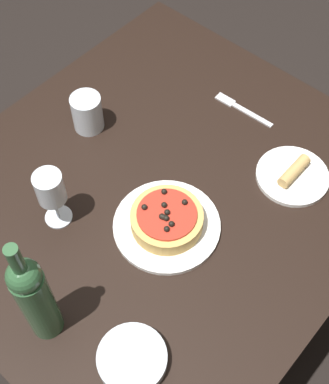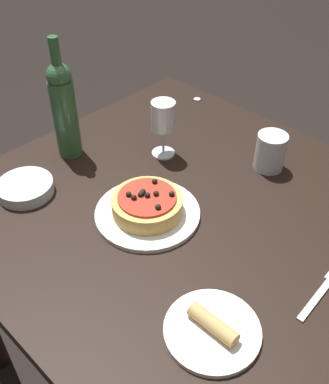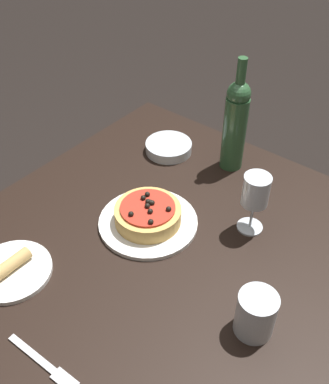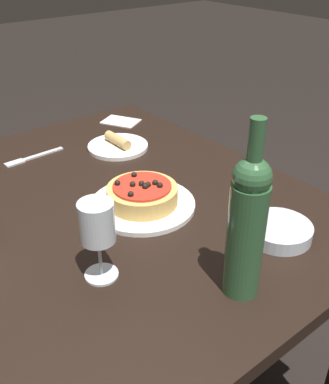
{
  "view_description": "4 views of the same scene",
  "coord_description": "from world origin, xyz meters",
  "px_view_note": "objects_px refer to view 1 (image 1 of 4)",
  "views": [
    {
      "loc": [
        -0.56,
        -0.52,
        1.88
      ],
      "look_at": [
        -0.05,
        -0.06,
        0.86
      ],
      "focal_mm": 50.0,
      "sensor_mm": 36.0,
      "label": 1
    },
    {
      "loc": [
        0.52,
        -0.64,
        1.52
      ],
      "look_at": [
        -0.02,
        -0.09,
        0.87
      ],
      "focal_mm": 42.0,
      "sensor_mm": 36.0,
      "label": 2
    },
    {
      "loc": [
        0.55,
        0.46,
        1.59
      ],
      "look_at": [
        -0.11,
        -0.07,
        0.86
      ],
      "focal_mm": 42.0,
      "sensor_mm": 36.0,
      "label": 3
    },
    {
      "loc": [
        -0.83,
        0.45,
        1.35
      ],
      "look_at": [
        -0.13,
        -0.11,
        0.82
      ],
      "focal_mm": 42.0,
      "sensor_mm": 36.0,
      "label": 4
    }
  ],
  "objects_px": {
    "dining_table": "(160,209)",
    "fork": "(240,108)",
    "wine_glass": "(50,190)",
    "dinner_plate": "(167,226)",
    "water_cup": "(87,113)",
    "pizza": "(167,219)",
    "wine_bottle": "(34,297)",
    "side_plate": "(293,175)",
    "side_bowl": "(132,359)"
  },
  "relations": [
    {
      "from": "water_cup",
      "to": "side_bowl",
      "type": "bearing_deg",
      "value": -126.29
    },
    {
      "from": "water_cup",
      "to": "dinner_plate",
      "type": "bearing_deg",
      "value": -105.2
    },
    {
      "from": "dining_table",
      "to": "wine_bottle",
      "type": "distance_m",
      "value": 0.49
    },
    {
      "from": "fork",
      "to": "side_plate",
      "type": "height_order",
      "value": "side_plate"
    },
    {
      "from": "dinner_plate",
      "to": "fork",
      "type": "distance_m",
      "value": 0.44
    },
    {
      "from": "side_bowl",
      "to": "fork",
      "type": "relative_size",
      "value": 0.78
    },
    {
      "from": "wine_glass",
      "to": "wine_bottle",
      "type": "xyz_separation_m",
      "value": [
        -0.2,
        -0.18,
        0.03
      ]
    },
    {
      "from": "dinner_plate",
      "to": "wine_glass",
      "type": "bearing_deg",
      "value": 125.73
    },
    {
      "from": "side_bowl",
      "to": "side_plate",
      "type": "height_order",
      "value": "side_plate"
    },
    {
      "from": "wine_glass",
      "to": "side_bowl",
      "type": "height_order",
      "value": "wine_glass"
    },
    {
      "from": "wine_glass",
      "to": "side_plate",
      "type": "distance_m",
      "value": 0.61
    },
    {
      "from": "dinner_plate",
      "to": "wine_glass",
      "type": "distance_m",
      "value": 0.29
    },
    {
      "from": "pizza",
      "to": "wine_bottle",
      "type": "distance_m",
      "value": 0.37
    },
    {
      "from": "side_plate",
      "to": "dining_table",
      "type": "bearing_deg",
      "value": 136.97
    },
    {
      "from": "pizza",
      "to": "dining_table",
      "type": "bearing_deg",
      "value": 50.78
    },
    {
      "from": "wine_glass",
      "to": "fork",
      "type": "relative_size",
      "value": 0.91
    },
    {
      "from": "dining_table",
      "to": "fork",
      "type": "xyz_separation_m",
      "value": [
        0.35,
        0.01,
        0.1
      ]
    },
    {
      "from": "wine_bottle",
      "to": "water_cup",
      "type": "height_order",
      "value": "wine_bottle"
    },
    {
      "from": "pizza",
      "to": "side_bowl",
      "type": "distance_m",
      "value": 0.33
    },
    {
      "from": "dinner_plate",
      "to": "wine_bottle",
      "type": "height_order",
      "value": "wine_bottle"
    },
    {
      "from": "side_plate",
      "to": "water_cup",
      "type": "bearing_deg",
      "value": 113.32
    },
    {
      "from": "dining_table",
      "to": "pizza",
      "type": "relative_size",
      "value": 6.48
    },
    {
      "from": "dinner_plate",
      "to": "water_cup",
      "type": "distance_m",
      "value": 0.39
    },
    {
      "from": "fork",
      "to": "dining_table",
      "type": "bearing_deg",
      "value": 89.15
    },
    {
      "from": "pizza",
      "to": "wine_bottle",
      "type": "height_order",
      "value": "wine_bottle"
    },
    {
      "from": "water_cup",
      "to": "fork",
      "type": "bearing_deg",
      "value": -40.06
    },
    {
      "from": "dining_table",
      "to": "side_bowl",
      "type": "xyz_separation_m",
      "value": [
        -0.36,
        -0.25,
        0.11
      ]
    },
    {
      "from": "pizza",
      "to": "fork",
      "type": "xyz_separation_m",
      "value": [
        0.42,
        0.1,
        -0.03
      ]
    },
    {
      "from": "dining_table",
      "to": "dinner_plate",
      "type": "relative_size",
      "value": 4.33
    },
    {
      "from": "dinner_plate",
      "to": "dining_table",
      "type": "bearing_deg",
      "value": 50.81
    },
    {
      "from": "dining_table",
      "to": "wine_glass",
      "type": "bearing_deg",
      "value": 151.21
    },
    {
      "from": "side_plate",
      "to": "side_bowl",
      "type": "bearing_deg",
      "value": -178.5
    },
    {
      "from": "wine_bottle",
      "to": "side_bowl",
      "type": "xyz_separation_m",
      "value": [
        0.06,
        -0.19,
        -0.13
      ]
    },
    {
      "from": "pizza",
      "to": "side_plate",
      "type": "height_order",
      "value": "pizza"
    },
    {
      "from": "dining_table",
      "to": "water_cup",
      "type": "bearing_deg",
      "value": 84.35
    },
    {
      "from": "side_bowl",
      "to": "pizza",
      "type": "bearing_deg",
      "value": 28.94
    },
    {
      "from": "wine_bottle",
      "to": "wine_glass",
      "type": "bearing_deg",
      "value": 42.89
    },
    {
      "from": "dining_table",
      "to": "fork",
      "type": "distance_m",
      "value": 0.37
    },
    {
      "from": "pizza",
      "to": "wine_bottle",
      "type": "bearing_deg",
      "value": 174.93
    },
    {
      "from": "dining_table",
      "to": "fork",
      "type": "height_order",
      "value": "fork"
    },
    {
      "from": "wine_glass",
      "to": "wine_bottle",
      "type": "distance_m",
      "value": 0.27
    },
    {
      "from": "pizza",
      "to": "side_plate",
      "type": "bearing_deg",
      "value": -24.01
    },
    {
      "from": "wine_glass",
      "to": "water_cup",
      "type": "distance_m",
      "value": 0.31
    },
    {
      "from": "pizza",
      "to": "wine_glass",
      "type": "bearing_deg",
      "value": 125.74
    },
    {
      "from": "wine_glass",
      "to": "fork",
      "type": "xyz_separation_m",
      "value": [
        0.58,
        -0.12,
        -0.12
      ]
    },
    {
      "from": "wine_bottle",
      "to": "fork",
      "type": "height_order",
      "value": "wine_bottle"
    },
    {
      "from": "dining_table",
      "to": "water_cup",
      "type": "xyz_separation_m",
      "value": [
        0.03,
        0.28,
        0.15
      ]
    },
    {
      "from": "dinner_plate",
      "to": "fork",
      "type": "relative_size",
      "value": 1.4
    },
    {
      "from": "wine_glass",
      "to": "side_bowl",
      "type": "distance_m",
      "value": 0.41
    },
    {
      "from": "wine_glass",
      "to": "pizza",
      "type": "bearing_deg",
      "value": -54.26
    }
  ]
}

